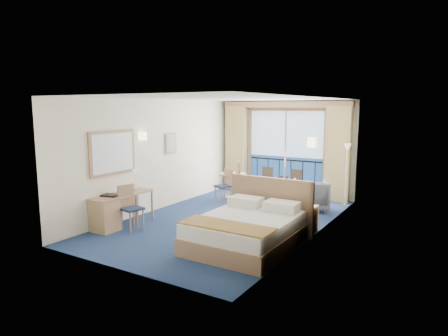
% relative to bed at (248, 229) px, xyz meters
% --- Properties ---
extents(floor, '(6.50, 6.50, 0.00)m').
position_rel_bed_xyz_m(floor, '(-1.17, 1.27, -0.31)').
color(floor, navy).
rests_on(floor, ground).
extents(room_walls, '(4.04, 6.54, 2.72)m').
position_rel_bed_xyz_m(room_walls, '(-1.17, 1.27, 1.46)').
color(room_walls, silver).
rests_on(room_walls, ground).
extents(balcony_door, '(2.36, 0.03, 2.52)m').
position_rel_bed_xyz_m(balcony_door, '(-1.17, 4.49, 0.83)').
color(balcony_door, navy).
rests_on(balcony_door, room_walls).
extents(curtain_left, '(0.65, 0.22, 2.55)m').
position_rel_bed_xyz_m(curtain_left, '(-2.72, 4.34, 0.96)').
color(curtain_left, tan).
rests_on(curtain_left, room_walls).
extents(curtain_right, '(0.65, 0.22, 2.55)m').
position_rel_bed_xyz_m(curtain_right, '(0.38, 4.34, 0.96)').
color(curtain_right, tan).
rests_on(curtain_right, room_walls).
extents(pelmet, '(3.80, 0.25, 0.18)m').
position_rel_bed_xyz_m(pelmet, '(-1.17, 4.37, 2.27)').
color(pelmet, tan).
rests_on(pelmet, room_walls).
extents(mirror, '(0.05, 1.25, 0.95)m').
position_rel_bed_xyz_m(mirror, '(-3.14, -0.23, 1.24)').
color(mirror, tan).
rests_on(mirror, room_walls).
extents(wall_print, '(0.04, 0.42, 0.52)m').
position_rel_bed_xyz_m(wall_print, '(-3.14, 1.72, 1.29)').
color(wall_print, tan).
rests_on(wall_print, room_walls).
extents(sconce_left, '(0.18, 0.18, 0.18)m').
position_rel_bed_xyz_m(sconce_left, '(-3.11, 0.67, 1.54)').
color(sconce_left, beige).
rests_on(sconce_left, room_walls).
extents(sconce_right, '(0.18, 0.18, 0.18)m').
position_rel_bed_xyz_m(sconce_right, '(0.77, 1.12, 1.54)').
color(sconce_right, beige).
rests_on(sconce_right, room_walls).
extents(bed, '(1.78, 2.12, 1.12)m').
position_rel_bed_xyz_m(bed, '(0.00, 0.00, 0.00)').
color(bed, tan).
rests_on(bed, ground).
extents(nightstand, '(0.41, 0.39, 0.54)m').
position_rel_bed_xyz_m(nightstand, '(0.61, 1.36, -0.04)').
color(nightstand, tan).
rests_on(nightstand, ground).
extents(phone, '(0.24, 0.21, 0.09)m').
position_rel_bed_xyz_m(phone, '(0.57, 1.32, 0.27)').
color(phone, white).
rests_on(phone, nightstand).
extents(armchair, '(1.08, 1.09, 0.75)m').
position_rel_bed_xyz_m(armchair, '(0.11, 3.09, 0.06)').
color(armchair, '#454A54').
rests_on(armchair, ground).
extents(floor_lamp, '(0.22, 0.22, 1.60)m').
position_rel_bed_xyz_m(floor_lamp, '(0.71, 3.98, 0.90)').
color(floor_lamp, silver).
rests_on(floor_lamp, ground).
extents(desk, '(0.50, 1.46, 0.68)m').
position_rel_bed_xyz_m(desk, '(-2.90, -0.63, 0.06)').
color(desk, tan).
rests_on(desk, ground).
extents(desk_chair, '(0.47, 0.46, 0.92)m').
position_rel_bed_xyz_m(desk_chair, '(-2.59, -0.35, 0.20)').
color(desk_chair, '#202B4C').
rests_on(desk_chair, ground).
extents(folder, '(0.39, 0.33, 0.03)m').
position_rel_bed_xyz_m(folder, '(-2.96, -0.51, 0.39)').
color(folder, black).
rests_on(folder, desk).
extents(desk_lamp, '(0.12, 0.12, 0.44)m').
position_rel_bed_xyz_m(desk_lamp, '(-2.95, 0.22, 0.70)').
color(desk_lamp, silver).
rests_on(desk_lamp, desk).
extents(round_table, '(0.76, 0.76, 0.69)m').
position_rel_bed_xyz_m(round_table, '(-2.22, 3.23, 0.21)').
color(round_table, tan).
rests_on(round_table, ground).
extents(table_chair_a, '(0.66, 0.66, 1.08)m').
position_rel_bed_xyz_m(table_chair_a, '(-1.79, 3.06, 0.29)').
color(table_chair_a, '#202B4C').
rests_on(table_chair_a, ground).
extents(table_chair_b, '(0.50, 0.51, 0.87)m').
position_rel_bed_xyz_m(table_chair_b, '(-2.16, 2.79, 0.18)').
color(table_chair_b, '#202B4C').
rests_on(table_chair_b, ground).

